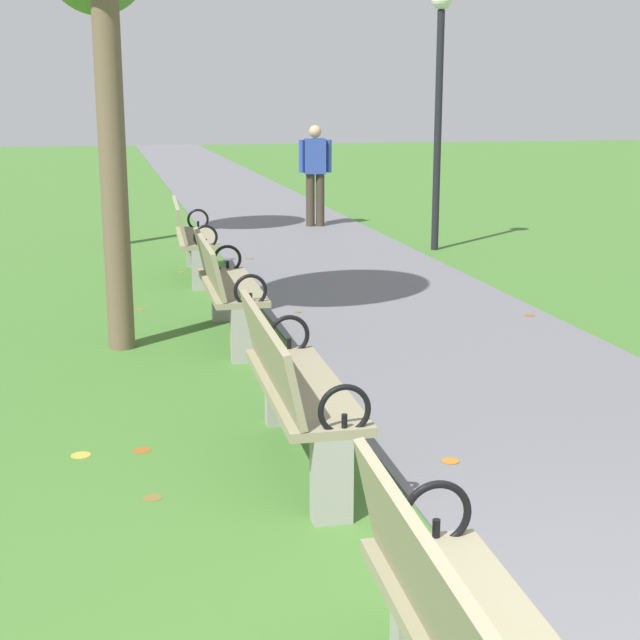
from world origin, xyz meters
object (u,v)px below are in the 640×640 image
(park_bench_2, at_px, (294,387))
(pedestrian_walking, at_px, (315,170))
(park_bench_3, at_px, (225,286))
(park_bench_4, at_px, (192,237))
(lamp_post, at_px, (439,80))

(park_bench_2, xyz_separation_m, pedestrian_walking, (2.38, 9.95, 0.44))
(park_bench_3, bearing_deg, park_bench_4, 90.00)
(park_bench_3, xyz_separation_m, pedestrian_walking, (2.38, 6.96, 0.44))
(park_bench_3, relative_size, pedestrian_walking, 0.99)
(park_bench_2, relative_size, lamp_post, 0.46)
(park_bench_2, height_order, park_bench_4, same)
(park_bench_3, distance_m, lamp_post, 5.84)
(park_bench_4, bearing_deg, park_bench_3, -90.00)
(park_bench_3, distance_m, park_bench_4, 3.00)
(lamp_post, bearing_deg, park_bench_3, -128.98)
(pedestrian_walking, bearing_deg, park_bench_3, -108.88)
(park_bench_3, relative_size, lamp_post, 0.46)
(lamp_post, bearing_deg, park_bench_4, -159.30)
(lamp_post, bearing_deg, pedestrian_walking, 112.88)
(pedestrian_walking, bearing_deg, park_bench_4, -121.00)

